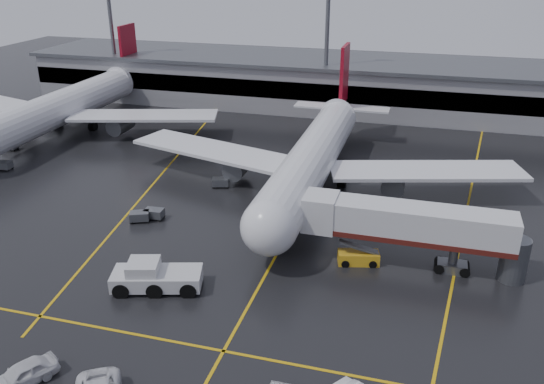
# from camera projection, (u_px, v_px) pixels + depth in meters

# --- Properties ---
(ground) EXTENTS (220.00, 220.00, 0.00)m
(ground) POSITION_uv_depth(u_px,v_px,m) (295.00, 221.00, 60.44)
(ground) COLOR black
(ground) RESTS_ON ground
(apron_line_centre) EXTENTS (0.25, 90.00, 0.02)m
(apron_line_centre) POSITION_uv_depth(u_px,v_px,m) (295.00, 221.00, 60.44)
(apron_line_centre) COLOR gold
(apron_line_centre) RESTS_ON ground
(apron_line_stop) EXTENTS (60.00, 0.25, 0.02)m
(apron_line_stop) POSITION_uv_depth(u_px,v_px,m) (224.00, 351.00, 41.03)
(apron_line_stop) COLOR gold
(apron_line_stop) RESTS_ON ground
(apron_line_left) EXTENTS (9.99, 69.35, 0.02)m
(apron_line_left) POSITION_uv_depth(u_px,v_px,m) (165.00, 170.00, 74.25)
(apron_line_left) COLOR gold
(apron_line_left) RESTS_ON ground
(apron_line_right) EXTENTS (7.57, 69.64, 0.02)m
(apron_line_right) POSITION_uv_depth(u_px,v_px,m) (468.00, 203.00, 64.77)
(apron_line_right) COLOR gold
(apron_line_right) RESTS_ON ground
(terminal) EXTENTS (122.00, 19.00, 8.60)m
(terminal) POSITION_uv_depth(u_px,v_px,m) (359.00, 84.00, 101.01)
(terminal) COLOR gray
(terminal) RESTS_ON ground
(light_mast_left) EXTENTS (3.00, 1.20, 25.45)m
(light_mast_left) POSITION_uv_depth(u_px,v_px,m) (111.00, 21.00, 102.95)
(light_mast_left) COLOR #595B60
(light_mast_left) RESTS_ON ground
(light_mast_mid) EXTENTS (3.00, 1.20, 25.45)m
(light_mast_mid) POSITION_uv_depth(u_px,v_px,m) (327.00, 29.00, 92.97)
(light_mast_mid) COLOR #595B60
(light_mast_mid) RESTS_ON ground
(main_airliner) EXTENTS (48.80, 45.60, 14.10)m
(main_airliner) POSITION_uv_depth(u_px,v_px,m) (315.00, 155.00, 67.32)
(main_airliner) COLOR silver
(main_airliner) RESTS_ON ground
(second_airliner) EXTENTS (48.80, 45.60, 14.10)m
(second_airliner) POSITION_uv_depth(u_px,v_px,m) (67.00, 105.00, 88.39)
(second_airliner) COLOR silver
(second_airliner) RESTS_ON ground
(jet_bridge) EXTENTS (19.90, 3.40, 6.05)m
(jet_bridge) POSITION_uv_depth(u_px,v_px,m) (409.00, 227.00, 50.62)
(jet_bridge) COLOR silver
(jet_bridge) RESTS_ON ground
(pushback_tractor) EXTENTS (8.10, 5.06, 2.70)m
(pushback_tractor) POSITION_uv_depth(u_px,v_px,m) (154.00, 277.00, 48.20)
(pushback_tractor) COLOR silver
(pushback_tractor) RESTS_ON ground
(belt_loader) EXTENTS (4.03, 2.51, 2.38)m
(belt_loader) POSITION_uv_depth(u_px,v_px,m) (358.00, 258.00, 52.22)
(belt_loader) COLOR gold
(belt_loader) RESTS_ON ground
(service_van_d) EXTENTS (3.95, 4.95, 1.58)m
(service_van_d) POSITION_uv_depth(u_px,v_px,m) (22.00, 374.00, 37.68)
(service_van_d) COLOR silver
(service_van_d) RESTS_ON ground
(baggage_cart_a) EXTENTS (2.07, 1.41, 1.12)m
(baggage_cart_a) POSITION_uv_depth(u_px,v_px,m) (154.00, 213.00, 60.76)
(baggage_cart_a) COLOR #595B60
(baggage_cart_a) RESTS_ON ground
(baggage_cart_b) EXTENTS (2.35, 1.98, 1.12)m
(baggage_cart_b) POSITION_uv_depth(u_px,v_px,m) (139.00, 216.00, 60.14)
(baggage_cart_b) COLOR #595B60
(baggage_cart_b) RESTS_ON ground
(baggage_cart_c) EXTENTS (2.29, 1.81, 1.12)m
(baggage_cart_c) POSITION_uv_depth(u_px,v_px,m) (221.00, 182.00, 68.83)
(baggage_cart_c) COLOR #595B60
(baggage_cart_c) RESTS_ON ground
(baggage_cart_d) EXTENTS (2.05, 1.37, 1.12)m
(baggage_cart_d) POSITION_uv_depth(u_px,v_px,m) (10.00, 146.00, 81.34)
(baggage_cart_d) COLOR #595B60
(baggage_cart_d) RESTS_ON ground
(baggage_cart_e) EXTENTS (2.11, 1.48, 1.12)m
(baggage_cart_e) POSITION_uv_depth(u_px,v_px,m) (4.00, 165.00, 74.12)
(baggage_cart_e) COLOR #595B60
(baggage_cart_e) RESTS_ON ground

